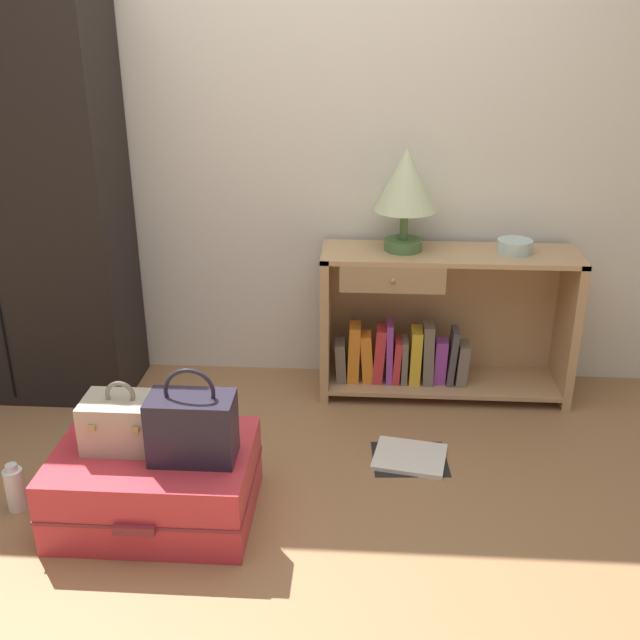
{
  "coord_description": "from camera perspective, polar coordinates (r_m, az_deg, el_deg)",
  "views": [
    {
      "loc": [
        0.36,
        -1.95,
        1.71
      ],
      "look_at": [
        0.19,
        0.79,
        0.55
      ],
      "focal_mm": 41.74,
      "sensor_mm": 36.0,
      "label": 1
    }
  ],
  "objects": [
    {
      "name": "ground_plane",
      "position": [
        2.62,
        -5.52,
        -18.01
      ],
      "size": [
        9.0,
        9.0,
        0.0
      ],
      "primitive_type": "plane",
      "color": "#9E7047"
    },
    {
      "name": "bottle",
      "position": [
        3.0,
        -22.33,
        -11.85
      ],
      "size": [
        0.07,
        0.07,
        0.19
      ],
      "color": "white",
      "rests_on": "ground_plane"
    },
    {
      "name": "handbag",
      "position": [
        2.58,
        -9.77,
        -8.07
      ],
      "size": [
        0.29,
        0.16,
        0.34
      ],
      "color": "#231E2D",
      "rests_on": "suitcase_large"
    },
    {
      "name": "bowl",
      "position": [
        3.42,
        14.7,
        5.5
      ],
      "size": [
        0.15,
        0.15,
        0.06
      ],
      "primitive_type": "cylinder",
      "color": "silver",
      "rests_on": "bookshelf"
    },
    {
      "name": "wardrobe",
      "position": [
        3.62,
        -22.94,
        8.9
      ],
      "size": [
        1.0,
        0.47,
        1.89
      ],
      "color": "black",
      "rests_on": "ground_plane"
    },
    {
      "name": "table_lamp",
      "position": [
        3.3,
        6.6,
        10.31
      ],
      "size": [
        0.28,
        0.28,
        0.45
      ],
      "color": "#4C7542",
      "rests_on": "bookshelf"
    },
    {
      "name": "train_case",
      "position": [
        2.71,
        -14.85,
        -7.57
      ],
      "size": [
        0.27,
        0.19,
        0.25
      ],
      "color": "#B7A88E",
      "rests_on": "suitcase_large"
    },
    {
      "name": "open_book_on_floor",
      "position": [
        3.12,
        6.89,
        -10.42
      ],
      "size": [
        0.33,
        0.29,
        0.02
      ],
      "color": "white",
      "rests_on": "ground_plane"
    },
    {
      "name": "back_wall",
      "position": [
        3.49,
        -2.47,
        16.1
      ],
      "size": [
        6.4,
        0.1,
        2.6
      ],
      "primitive_type": "cube",
      "color": "silver",
      "rests_on": "ground_plane"
    },
    {
      "name": "suitcase_large",
      "position": [
        2.79,
        -12.49,
        -12.07
      ],
      "size": [
        0.7,
        0.53,
        0.28
      ],
      "color": "#D1333D",
      "rests_on": "ground_plane"
    },
    {
      "name": "bookshelf",
      "position": [
        3.52,
        8.64,
        -0.52
      ],
      "size": [
        1.15,
        0.35,
        0.7
      ],
      "color": "tan",
      "rests_on": "ground_plane"
    }
  ]
}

